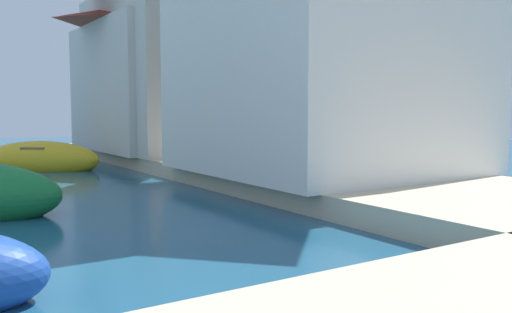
# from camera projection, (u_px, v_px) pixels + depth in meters

# --- Properties ---
(quay_promenade) EXTENTS (44.00, 32.00, 0.50)m
(quay_promenade) POSITION_uv_depth(u_px,v_px,m) (56.00, 291.00, 5.88)
(quay_promenade) COLOR beige
(quay_promenade) RESTS_ON ground
(moored_boat_4) EXTENTS (4.40, 4.07, 1.38)m
(moored_boat_4) POSITION_uv_depth(u_px,v_px,m) (41.00, 160.00, 19.99)
(moored_boat_4) COLOR gold
(moored_boat_4) RESTS_ON ground
(waterfront_building_main) EXTENTS (7.14, 7.63, 9.01)m
(waterfront_building_main) POSITION_uv_depth(u_px,v_px,m) (324.00, 7.00, 15.16)
(waterfront_building_main) COLOR white
(waterfront_building_main) RESTS_ON quay_promenade
(waterfront_building_annex) EXTENTS (6.54, 8.47, 7.59)m
(waterfront_building_annex) POSITION_uv_depth(u_px,v_px,m) (180.00, 59.00, 23.15)
(waterfront_building_annex) COLOR beige
(waterfront_building_annex) RESTS_ON quay_promenade
(waterfront_building_far) EXTENTS (7.09, 8.38, 6.51)m
(waterfront_building_far) POSITION_uv_depth(u_px,v_px,m) (170.00, 73.00, 24.01)
(waterfront_building_far) COLOR beige
(waterfront_building_far) RESTS_ON quay_promenade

